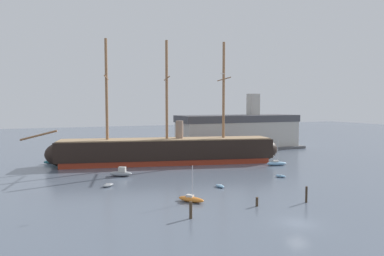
{
  "coord_description": "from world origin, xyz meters",
  "views": [
    {
      "loc": [
        -27.85,
        -33.38,
        14.32
      ],
      "look_at": [
        -0.36,
        32.28,
        9.57
      ],
      "focal_mm": 32.83,
      "sensor_mm": 36.0,
      "label": 1
    }
  ],
  "objects_px": {
    "motorboat_far_left": "(53,161)",
    "dinghy_mid_left": "(108,185)",
    "sailboat_far_right": "(263,154)",
    "sailboat_foreground_left": "(191,199)",
    "dinghy_near_centre": "(220,186)",
    "motorboat_alongside_bow": "(121,173)",
    "motorboat_distant_centre": "(164,152)",
    "mooring_piling_right_pair": "(257,202)",
    "tall_ship": "(167,150)",
    "dinghy_mid_right": "(281,176)",
    "seagull_in_flight": "(223,74)",
    "mooring_piling_nearest": "(306,194)",
    "mooring_piling_left_pair": "(191,210)",
    "sailboat_alongside_stern": "(276,163)",
    "dockside_warehouse_right": "(238,132)"
  },
  "relations": [
    {
      "from": "motorboat_far_left",
      "to": "motorboat_distant_centre",
      "type": "distance_m",
      "value": 31.12
    },
    {
      "from": "sailboat_foreground_left",
      "to": "dockside_warehouse_right",
      "type": "bearing_deg",
      "value": 53.7
    },
    {
      "from": "motorboat_far_left",
      "to": "mooring_piling_left_pair",
      "type": "xyz_separation_m",
      "value": [
        15.14,
        -50.69,
        0.46
      ]
    },
    {
      "from": "motorboat_distant_centre",
      "to": "mooring_piling_left_pair",
      "type": "distance_m",
      "value": 59.42
    },
    {
      "from": "dinghy_near_centre",
      "to": "motorboat_far_left",
      "type": "distance_m",
      "value": 45.54
    },
    {
      "from": "mooring_piling_nearest",
      "to": "motorboat_distant_centre",
      "type": "bearing_deg",
      "value": 93.16
    },
    {
      "from": "motorboat_alongside_bow",
      "to": "sailboat_far_right",
      "type": "height_order",
      "value": "sailboat_far_right"
    },
    {
      "from": "dinghy_near_centre",
      "to": "seagull_in_flight",
      "type": "height_order",
      "value": "seagull_in_flight"
    },
    {
      "from": "tall_ship",
      "to": "sailboat_foreground_left",
      "type": "relative_size",
      "value": 11.16
    },
    {
      "from": "sailboat_far_right",
      "to": "dinghy_mid_left",
      "type": "bearing_deg",
      "value": -155.11
    },
    {
      "from": "motorboat_far_left",
      "to": "mooring_piling_nearest",
      "type": "relative_size",
      "value": 1.87
    },
    {
      "from": "sailboat_alongside_stern",
      "to": "mooring_piling_right_pair",
      "type": "relative_size",
      "value": 4.84
    },
    {
      "from": "dinghy_mid_right",
      "to": "motorboat_distant_centre",
      "type": "bearing_deg",
      "value": 104.71
    },
    {
      "from": "motorboat_alongside_bow",
      "to": "seagull_in_flight",
      "type": "bearing_deg",
      "value": -46.7
    },
    {
      "from": "motorboat_alongside_bow",
      "to": "dinghy_mid_right",
      "type": "bearing_deg",
      "value": -24.47
    },
    {
      "from": "sailboat_far_right",
      "to": "seagull_in_flight",
      "type": "height_order",
      "value": "seagull_in_flight"
    },
    {
      "from": "dinghy_mid_right",
      "to": "mooring_piling_nearest",
      "type": "relative_size",
      "value": 0.98
    },
    {
      "from": "sailboat_foreground_left",
      "to": "motorboat_alongside_bow",
      "type": "height_order",
      "value": "sailboat_foreground_left"
    },
    {
      "from": "sailboat_far_right",
      "to": "mooring_piling_right_pair",
      "type": "relative_size",
      "value": 3.61
    },
    {
      "from": "sailboat_foreground_left",
      "to": "dockside_warehouse_right",
      "type": "distance_m",
      "value": 63.88
    },
    {
      "from": "mooring_piling_right_pair",
      "to": "seagull_in_flight",
      "type": "relative_size",
      "value": 0.98
    },
    {
      "from": "dinghy_mid_left",
      "to": "motorboat_far_left",
      "type": "xyz_separation_m",
      "value": [
        -8.39,
        29.27,
        0.33
      ]
    },
    {
      "from": "dinghy_mid_left",
      "to": "dinghy_mid_right",
      "type": "xyz_separation_m",
      "value": [
        32.77,
        -5.07,
        -0.03
      ]
    },
    {
      "from": "seagull_in_flight",
      "to": "mooring_piling_right_pair",
      "type": "bearing_deg",
      "value": -95.36
    },
    {
      "from": "dinghy_mid_left",
      "to": "dockside_warehouse_right",
      "type": "bearing_deg",
      "value": 37.86
    },
    {
      "from": "dinghy_mid_right",
      "to": "motorboat_alongside_bow",
      "type": "distance_m",
      "value": 31.77
    },
    {
      "from": "motorboat_distant_centre",
      "to": "mooring_piling_right_pair",
      "type": "distance_m",
      "value": 56.32
    },
    {
      "from": "motorboat_alongside_bow",
      "to": "seagull_in_flight",
      "type": "distance_m",
      "value": 28.65
    },
    {
      "from": "dinghy_near_centre",
      "to": "motorboat_distant_centre",
      "type": "height_order",
      "value": "motorboat_distant_centre"
    },
    {
      "from": "motorboat_far_left",
      "to": "seagull_in_flight",
      "type": "bearing_deg",
      "value": -53.75
    },
    {
      "from": "dinghy_mid_right",
      "to": "seagull_in_flight",
      "type": "relative_size",
      "value": 1.77
    },
    {
      "from": "dinghy_mid_right",
      "to": "sailboat_alongside_stern",
      "type": "xyz_separation_m",
      "value": [
        7.48,
        11.58,
        0.27
      ]
    },
    {
      "from": "dinghy_mid_right",
      "to": "motorboat_distant_centre",
      "type": "xyz_separation_m",
      "value": [
        -10.79,
        41.07,
        0.26
      ]
    },
    {
      "from": "motorboat_alongside_bow",
      "to": "mooring_piling_nearest",
      "type": "height_order",
      "value": "mooring_piling_nearest"
    },
    {
      "from": "dinghy_mid_right",
      "to": "dinghy_mid_left",
      "type": "bearing_deg",
      "value": 171.21
    },
    {
      "from": "mooring_piling_left_pair",
      "to": "motorboat_distant_centre",
      "type": "bearing_deg",
      "value": 75.14
    },
    {
      "from": "dockside_warehouse_right",
      "to": "seagull_in_flight",
      "type": "bearing_deg",
      "value": -123.0
    },
    {
      "from": "motorboat_far_left",
      "to": "mooring_piling_nearest",
      "type": "height_order",
      "value": "mooring_piling_nearest"
    },
    {
      "from": "sailboat_foreground_left",
      "to": "sailboat_far_right",
      "type": "height_order",
      "value": "sailboat_foreground_left"
    },
    {
      "from": "sailboat_foreground_left",
      "to": "dinghy_near_centre",
      "type": "xyz_separation_m",
      "value": [
        8.1,
        6.49,
        -0.21
      ]
    },
    {
      "from": "dinghy_near_centre",
      "to": "sailboat_alongside_stern",
      "type": "relative_size",
      "value": 0.36
    },
    {
      "from": "motorboat_far_left",
      "to": "dinghy_mid_left",
      "type": "bearing_deg",
      "value": -74.0
    },
    {
      "from": "sailboat_far_right",
      "to": "dockside_warehouse_right",
      "type": "xyz_separation_m",
      "value": [
        0.77,
        15.2,
        5.13
      ]
    },
    {
      "from": "motorboat_far_left",
      "to": "motorboat_distant_centre",
      "type": "xyz_separation_m",
      "value": [
        30.38,
        6.74,
        -0.1
      ]
    },
    {
      "from": "tall_ship",
      "to": "seagull_in_flight",
      "type": "xyz_separation_m",
      "value": [
        1.37,
        -26.39,
        16.41
      ]
    },
    {
      "from": "sailboat_foreground_left",
      "to": "dinghy_near_centre",
      "type": "height_order",
      "value": "sailboat_foreground_left"
    },
    {
      "from": "tall_ship",
      "to": "dinghy_near_centre",
      "type": "xyz_separation_m",
      "value": [
        0.58,
        -26.86,
        -2.98
      ]
    },
    {
      "from": "dinghy_near_centre",
      "to": "motorboat_alongside_bow",
      "type": "height_order",
      "value": "motorboat_alongside_bow"
    },
    {
      "from": "motorboat_distant_centre",
      "to": "mooring_piling_left_pair",
      "type": "height_order",
      "value": "mooring_piling_left_pair"
    },
    {
      "from": "mooring_piling_nearest",
      "to": "tall_ship",
      "type": "bearing_deg",
      "value": 101.19
    }
  ]
}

